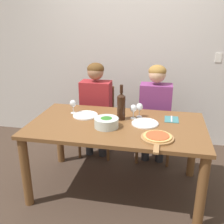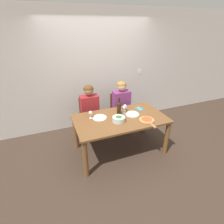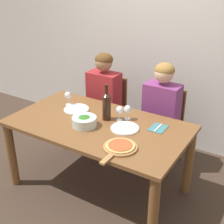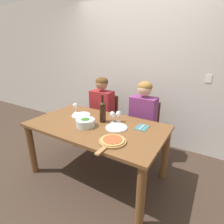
{
  "view_description": "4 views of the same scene",
  "coord_description": "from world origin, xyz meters",
  "px_view_note": "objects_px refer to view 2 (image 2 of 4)",
  "views": [
    {
      "loc": [
        0.43,
        -2.35,
        1.75
      ],
      "look_at": [
        -0.08,
        0.16,
        0.81
      ],
      "focal_mm": 42.0,
      "sensor_mm": 36.0,
      "label": 1
    },
    {
      "loc": [
        -1.2,
        -2.62,
        2.33
      ],
      "look_at": [
        -0.14,
        0.08,
        0.87
      ],
      "focal_mm": 28.0,
      "sensor_mm": 36.0,
      "label": 2
    },
    {
      "loc": [
        1.51,
        -2.18,
        2.13
      ],
      "look_at": [
        0.09,
        0.11,
        0.85
      ],
      "focal_mm": 50.0,
      "sensor_mm": 36.0,
      "label": 3
    },
    {
      "loc": [
        1.22,
        -1.62,
        1.66
      ],
      "look_at": [
        0.15,
        0.15,
        0.9
      ],
      "focal_mm": 28.0,
      "sensor_mm": 36.0,
      "label": 4
    }
  ],
  "objects_px": {
    "chair_right": "(120,110)",
    "broccoli_bowl": "(119,119)",
    "wine_glass_centre": "(124,108)",
    "wine_glass_right": "(125,107)",
    "wine_glass_left": "(91,113)",
    "person_man": "(122,102)",
    "pizza_on_board": "(147,120)",
    "person_woman": "(90,107)",
    "fork_on_napkin": "(140,109)",
    "dinner_plate_right": "(132,114)",
    "dinner_plate_left": "(100,118)",
    "chair_left": "(89,115)",
    "wine_bottle": "(119,108)"
  },
  "relations": [
    {
      "from": "chair_right",
      "to": "broccoli_bowl",
      "type": "xyz_separation_m",
      "value": [
        -0.43,
        -0.92,
        0.32
      ]
    },
    {
      "from": "wine_glass_centre",
      "to": "wine_glass_right",
      "type": "bearing_deg",
      "value": 46.15
    },
    {
      "from": "wine_glass_left",
      "to": "wine_glass_right",
      "type": "xyz_separation_m",
      "value": [
        0.72,
        0.03,
        0.0
      ]
    },
    {
      "from": "person_man",
      "to": "pizza_on_board",
      "type": "distance_m",
      "value": 0.99
    },
    {
      "from": "person_woman",
      "to": "broccoli_bowl",
      "type": "relative_size",
      "value": 5.26
    },
    {
      "from": "fork_on_napkin",
      "to": "broccoli_bowl",
      "type": "bearing_deg",
      "value": -152.42
    },
    {
      "from": "person_man",
      "to": "chair_right",
      "type": "bearing_deg",
      "value": 90.0
    },
    {
      "from": "chair_right",
      "to": "dinner_plate_right",
      "type": "relative_size",
      "value": 3.34
    },
    {
      "from": "person_woman",
      "to": "wine_glass_right",
      "type": "bearing_deg",
      "value": -38.86
    },
    {
      "from": "pizza_on_board",
      "to": "wine_glass_centre",
      "type": "xyz_separation_m",
      "value": [
        -0.26,
        0.44,
        0.09
      ]
    },
    {
      "from": "wine_glass_left",
      "to": "person_woman",
      "type": "bearing_deg",
      "value": 77.23
    },
    {
      "from": "dinner_plate_left",
      "to": "chair_left",
      "type": "bearing_deg",
      "value": 93.33
    },
    {
      "from": "chair_right",
      "to": "broccoli_bowl",
      "type": "relative_size",
      "value": 3.81
    },
    {
      "from": "broccoli_bowl",
      "to": "dinner_plate_left",
      "type": "distance_m",
      "value": 0.38
    },
    {
      "from": "wine_glass_left",
      "to": "fork_on_napkin",
      "type": "distance_m",
      "value": 1.06
    },
    {
      "from": "pizza_on_board",
      "to": "wine_glass_right",
      "type": "bearing_deg",
      "value": 112.49
    },
    {
      "from": "wine_glass_right",
      "to": "broccoli_bowl",
      "type": "bearing_deg",
      "value": -130.04
    },
    {
      "from": "person_man",
      "to": "wine_glass_right",
      "type": "bearing_deg",
      "value": -106.94
    },
    {
      "from": "pizza_on_board",
      "to": "wine_glass_centre",
      "type": "relative_size",
      "value": 2.82
    },
    {
      "from": "chair_right",
      "to": "pizza_on_board",
      "type": "distance_m",
      "value": 1.13
    },
    {
      "from": "wine_glass_left",
      "to": "fork_on_napkin",
      "type": "height_order",
      "value": "wine_glass_left"
    },
    {
      "from": "wine_bottle",
      "to": "person_woman",
      "type": "bearing_deg",
      "value": 125.86
    },
    {
      "from": "person_man",
      "to": "wine_glass_right",
      "type": "height_order",
      "value": "person_man"
    },
    {
      "from": "chair_left",
      "to": "person_woman",
      "type": "relative_size",
      "value": 0.72
    },
    {
      "from": "person_man",
      "to": "wine_glass_centre",
      "type": "bearing_deg",
      "value": -110.58
    },
    {
      "from": "person_woman",
      "to": "person_man",
      "type": "relative_size",
      "value": 1.0
    },
    {
      "from": "pizza_on_board",
      "to": "fork_on_napkin",
      "type": "bearing_deg",
      "value": 75.66
    },
    {
      "from": "wine_bottle",
      "to": "pizza_on_board",
      "type": "bearing_deg",
      "value": -46.1
    },
    {
      "from": "chair_left",
      "to": "fork_on_napkin",
      "type": "height_order",
      "value": "chair_left"
    },
    {
      "from": "pizza_on_board",
      "to": "wine_glass_left",
      "type": "height_order",
      "value": "wine_glass_left"
    },
    {
      "from": "person_woman",
      "to": "dinner_plate_right",
      "type": "bearing_deg",
      "value": -44.57
    },
    {
      "from": "chair_left",
      "to": "wine_glass_right",
      "type": "distance_m",
      "value": 0.92
    },
    {
      "from": "chair_left",
      "to": "person_woman",
      "type": "bearing_deg",
      "value": -90.0
    },
    {
      "from": "chair_left",
      "to": "wine_glass_right",
      "type": "relative_size",
      "value": 5.87
    },
    {
      "from": "wine_glass_centre",
      "to": "chair_left",
      "type": "bearing_deg",
      "value": 129.9
    },
    {
      "from": "dinner_plate_left",
      "to": "person_woman",
      "type": "bearing_deg",
      "value": 93.96
    },
    {
      "from": "wine_glass_left",
      "to": "wine_glass_right",
      "type": "distance_m",
      "value": 0.72
    },
    {
      "from": "chair_right",
      "to": "broccoli_bowl",
      "type": "bearing_deg",
      "value": -114.76
    },
    {
      "from": "person_woman",
      "to": "wine_glass_right",
      "type": "xyz_separation_m",
      "value": [
        0.6,
        -0.48,
        0.12
      ]
    },
    {
      "from": "chair_right",
      "to": "wine_glass_right",
      "type": "xyz_separation_m",
      "value": [
        -0.15,
        -0.59,
        0.38
      ]
    },
    {
      "from": "chair_right",
      "to": "person_woman",
      "type": "xyz_separation_m",
      "value": [
        -0.75,
        -0.11,
        0.25
      ]
    },
    {
      "from": "chair_left",
      "to": "dinner_plate_left",
      "type": "height_order",
      "value": "chair_left"
    },
    {
      "from": "wine_glass_right",
      "to": "fork_on_napkin",
      "type": "height_order",
      "value": "wine_glass_right"
    },
    {
      "from": "wine_glass_centre",
      "to": "dinner_plate_right",
      "type": "bearing_deg",
      "value": -43.08
    },
    {
      "from": "chair_left",
      "to": "wine_glass_right",
      "type": "height_order",
      "value": "wine_glass_right"
    },
    {
      "from": "person_woman",
      "to": "wine_glass_right",
      "type": "height_order",
      "value": "person_woman"
    },
    {
      "from": "person_man",
      "to": "pizza_on_board",
      "type": "relative_size",
      "value": 2.87
    },
    {
      "from": "wine_glass_centre",
      "to": "fork_on_napkin",
      "type": "bearing_deg",
      "value": 6.89
    },
    {
      "from": "fork_on_napkin",
      "to": "wine_glass_right",
      "type": "bearing_deg",
      "value": 178.0
    },
    {
      "from": "person_man",
      "to": "wine_glass_left",
      "type": "height_order",
      "value": "person_man"
    }
  ]
}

